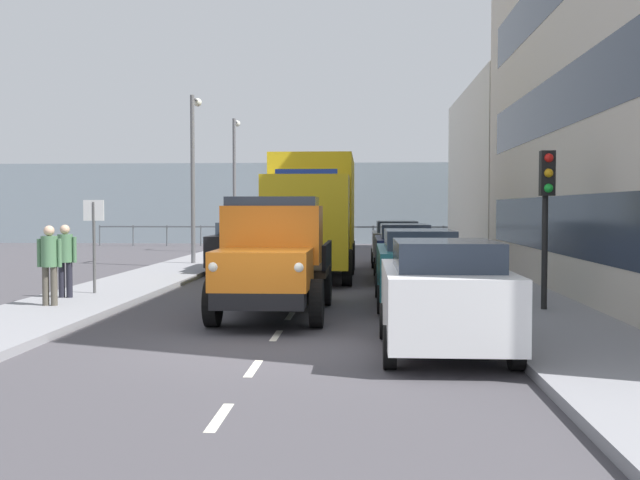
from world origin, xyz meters
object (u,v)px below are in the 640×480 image
(car_navy_kerbside_2, at_px, (404,251))
(traffic_light_near, at_px, (547,195))
(street_sign, at_px, (94,230))
(lamp_post_far, at_px, (235,172))
(car_black_oppositeside_0, at_px, (241,246))
(pedestrian_couple_b, at_px, (65,255))
(lamp_post_promenade, at_px, (194,163))
(car_grey_kerbside_3, at_px, (396,242))
(truck_vintage_orange, at_px, (273,259))
(car_teal_kerbside_1, at_px, (418,266))
(lorry_cargo_yellow, at_px, (313,212))
(pedestrian_with_bag, at_px, (49,259))
(car_white_kerbside_near, at_px, (444,295))
(car_red_oppositeside_1, at_px, (264,239))

(car_navy_kerbside_2, bearing_deg, traffic_light_near, 107.46)
(car_navy_kerbside_2, bearing_deg, street_sign, 34.71)
(car_navy_kerbside_2, xyz_separation_m, lamp_post_far, (7.66, -14.27, 3.12))
(car_black_oppositeside_0, distance_m, pedestrian_couple_b, 9.26)
(lamp_post_promenade, bearing_deg, car_navy_kerbside_2, 147.28)
(car_black_oppositeside_0, bearing_deg, pedestrian_couple_b, 73.57)
(car_grey_kerbside_3, xyz_separation_m, pedestrian_couple_b, (8.06, 12.00, 0.24))
(truck_vintage_orange, xyz_separation_m, car_navy_kerbside_2, (-3.05, -8.10, -0.28))
(car_teal_kerbside_1, xyz_separation_m, lamp_post_far, (7.66, -20.36, 3.12))
(lorry_cargo_yellow, relative_size, pedestrian_with_bag, 4.86)
(traffic_light_near, xyz_separation_m, street_sign, (10.17, -2.43, -0.79))
(pedestrian_couple_b, bearing_deg, car_teal_kerbside_1, -178.65)
(lorry_cargo_yellow, height_order, car_white_kerbside_near, lorry_cargo_yellow)
(car_red_oppositeside_1, bearing_deg, car_black_oppositeside_0, 90.00)
(car_navy_kerbside_2, xyz_separation_m, car_red_oppositeside_1, (5.44, -8.62, 0.00))
(car_teal_kerbside_1, xyz_separation_m, lamp_post_promenade, (7.60, -10.98, 2.99))
(pedestrian_with_bag, height_order, lamp_post_far, lamp_post_far)
(car_navy_kerbside_2, relative_size, pedestrian_with_bag, 2.56)
(pedestrian_couple_b, bearing_deg, car_navy_kerbside_2, -142.07)
(lorry_cargo_yellow, distance_m, lamp_post_promenade, 6.44)
(pedestrian_with_bag, distance_m, lamp_post_promenade, 12.89)
(lorry_cargo_yellow, distance_m, car_grey_kerbside_3, 5.67)
(lamp_post_far, height_order, street_sign, lamp_post_far)
(lorry_cargo_yellow, xyz_separation_m, car_grey_kerbside_3, (-2.84, -4.77, -1.18))
(car_navy_kerbside_2, relative_size, car_black_oppositeside_0, 1.01)
(pedestrian_couple_b, xyz_separation_m, lamp_post_promenade, (-0.46, -11.17, 2.76))
(pedestrian_couple_b, relative_size, traffic_light_near, 0.52)
(car_white_kerbside_near, height_order, street_sign, street_sign)
(truck_vintage_orange, distance_m, car_white_kerbside_near, 4.76)
(car_teal_kerbside_1, bearing_deg, car_grey_kerbside_3, -90.00)
(car_grey_kerbside_3, distance_m, traffic_light_near, 13.80)
(car_red_oppositeside_1, bearing_deg, lamp_post_promenade, 59.93)
(lorry_cargo_yellow, xyz_separation_m, car_navy_kerbside_2, (-2.84, 0.95, -1.18))
(car_grey_kerbside_3, xyz_separation_m, street_sign, (7.72, 11.07, 0.79))
(pedestrian_couple_b, relative_size, lamp_post_far, 0.26)
(car_navy_kerbside_2, bearing_deg, pedestrian_couple_b, 37.93)
(car_white_kerbside_near, distance_m, car_teal_kerbside_1, 5.65)
(street_sign, bearing_deg, lamp_post_promenade, -90.67)
(car_teal_kerbside_1, bearing_deg, pedestrian_couple_b, 1.35)
(pedestrian_with_bag, distance_m, lamp_post_far, 22.17)
(truck_vintage_orange, xyz_separation_m, pedestrian_couple_b, (5.01, -1.82, -0.04))
(car_navy_kerbside_2, xyz_separation_m, traffic_light_near, (-2.45, 7.78, 1.58))
(car_white_kerbside_near, distance_m, pedestrian_couple_b, 9.74)
(pedestrian_with_bag, bearing_deg, car_white_kerbside_near, 152.74)
(truck_vintage_orange, bearing_deg, car_grey_kerbside_3, -102.44)
(car_red_oppositeside_1, bearing_deg, truck_vintage_orange, 98.15)
(car_black_oppositeside_0, relative_size, pedestrian_couple_b, 2.56)
(car_teal_kerbside_1, xyz_separation_m, street_sign, (7.72, -0.74, 0.79))
(lorry_cargo_yellow, height_order, pedestrian_couple_b, lorry_cargo_yellow)
(traffic_light_near, bearing_deg, car_navy_kerbside_2, -72.54)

